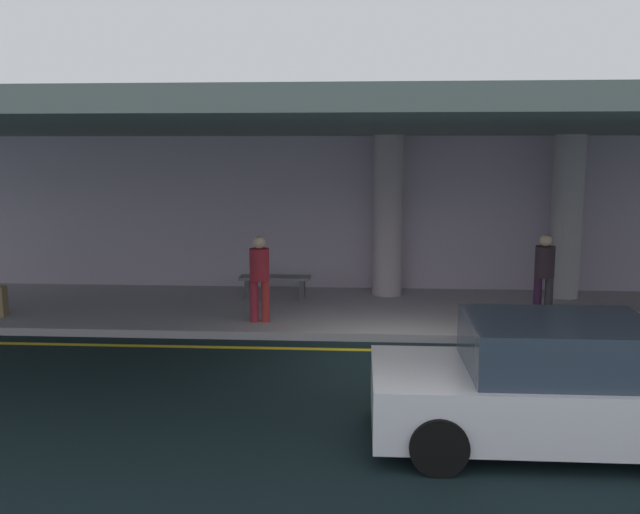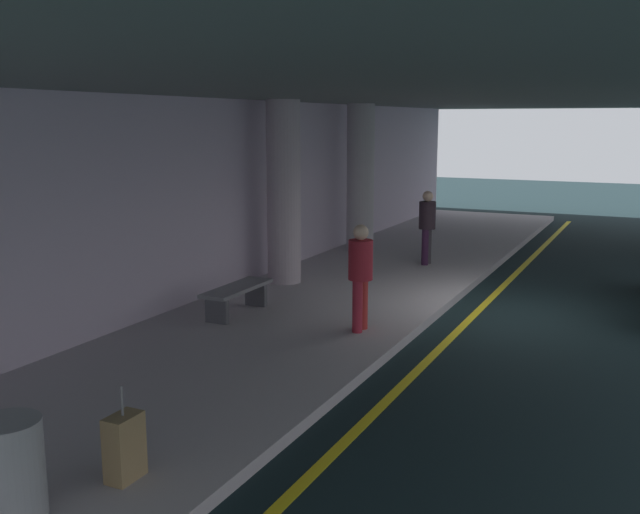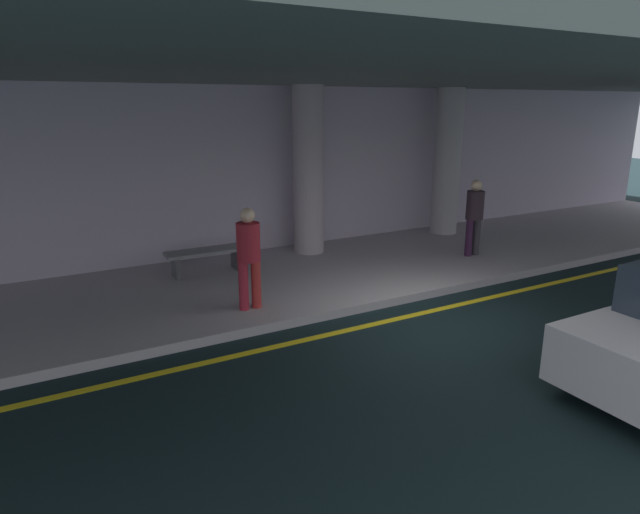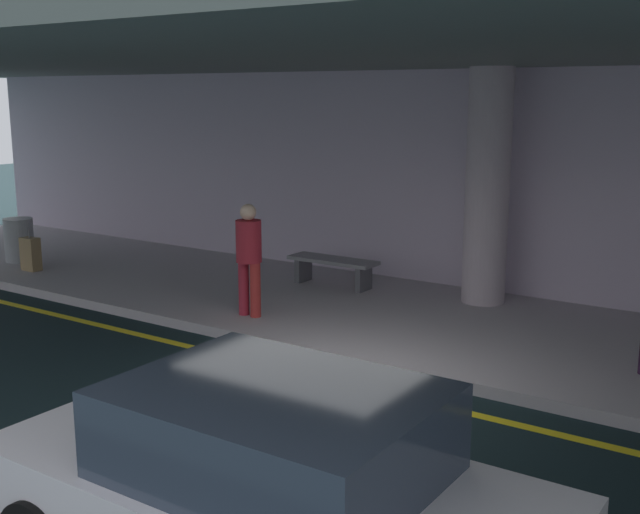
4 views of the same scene
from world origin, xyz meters
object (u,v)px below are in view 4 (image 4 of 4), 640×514
object	(u,v)px
suitcase_upright_primary	(31,254)
trash_bin_steel	(19,240)
car_white	(268,494)
support_column_far_left	(487,187)
bench_metal	(333,266)
traveler_with_luggage	(249,252)

from	to	relation	value
suitcase_upright_primary	trash_bin_steel	bearing A→B (deg)	149.72
suitcase_upright_primary	car_white	bearing A→B (deg)	-33.92
support_column_far_left	trash_bin_steel	distance (m)	9.19
car_white	trash_bin_steel	bearing A→B (deg)	154.33
bench_metal	trash_bin_steel	bearing A→B (deg)	-164.50
car_white	suitcase_upright_primary	size ratio (longest dim) A/B	4.56
traveler_with_luggage	car_white	bearing A→B (deg)	-55.95
bench_metal	car_white	bearing A→B (deg)	-59.84
support_column_far_left	traveler_with_luggage	size ratio (longest dim) A/B	2.17
traveler_with_luggage	bench_metal	xyz separation A→B (m)	(0.00, 2.26, -0.61)
bench_metal	suitcase_upright_primary	bearing A→B (deg)	-158.12
car_white	bench_metal	xyz separation A→B (m)	(-4.18, 7.19, -0.21)
bench_metal	trash_bin_steel	distance (m)	6.49
car_white	traveler_with_luggage	bearing A→B (deg)	132.19
car_white	bench_metal	bearing A→B (deg)	122.09
trash_bin_steel	car_white	bearing A→B (deg)	-27.60
car_white	suitcase_upright_primary	distance (m)	10.78
car_white	support_column_far_left	bearing A→B (deg)	103.90
suitcase_upright_primary	bench_metal	xyz separation A→B (m)	(5.35, 2.15, 0.04)
suitcase_upright_primary	bench_metal	distance (m)	5.76
bench_metal	trash_bin_steel	size ratio (longest dim) A/B	1.88
support_column_far_left	bench_metal	world-z (taller)	support_column_far_left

